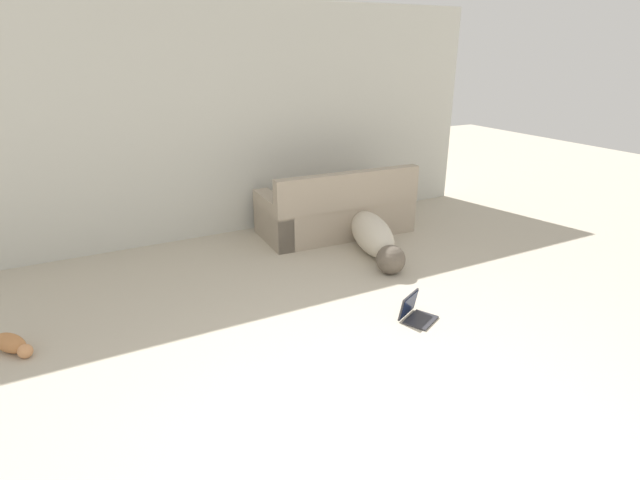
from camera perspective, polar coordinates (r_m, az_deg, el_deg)
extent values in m
plane|color=#BCB29E|center=(3.16, 10.24, -23.99)|extent=(20.00, 20.00, 0.00)
cube|color=beige|center=(6.15, -14.07, 12.65)|extent=(7.77, 0.06, 2.76)
cube|color=tan|center=(6.39, 1.67, 2.78)|extent=(1.91, 0.96, 0.42)
cube|color=tan|center=(5.94, 3.38, 5.67)|extent=(1.88, 0.22, 0.44)
cube|color=tan|center=(6.77, 8.02, 4.27)|extent=(0.24, 0.89, 0.56)
cube|color=tan|center=(6.05, -5.41, 2.34)|extent=(0.24, 0.89, 0.56)
ellipsoid|color=beige|center=(5.79, 5.93, 0.73)|extent=(0.64, 1.15, 0.43)
sphere|color=brown|center=(5.26, 8.08, -2.22)|extent=(0.38, 0.38, 0.31)
cylinder|color=beige|center=(6.46, 3.95, 1.17)|extent=(0.11, 0.27, 0.05)
ellipsoid|color=#BC7A47|center=(4.67, -31.92, -9.94)|extent=(0.32, 0.38, 0.13)
sphere|color=tan|center=(4.51, -30.63, -10.88)|extent=(0.15, 0.15, 0.11)
cube|color=#2D2D33|center=(4.48, 11.43, -8.95)|extent=(0.35, 0.32, 0.02)
cube|color=#2D2D33|center=(4.47, 10.06, -7.25)|extent=(0.28, 0.17, 0.21)
cube|color=#0F1938|center=(4.46, 10.18, -7.29)|extent=(0.25, 0.15, 0.19)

